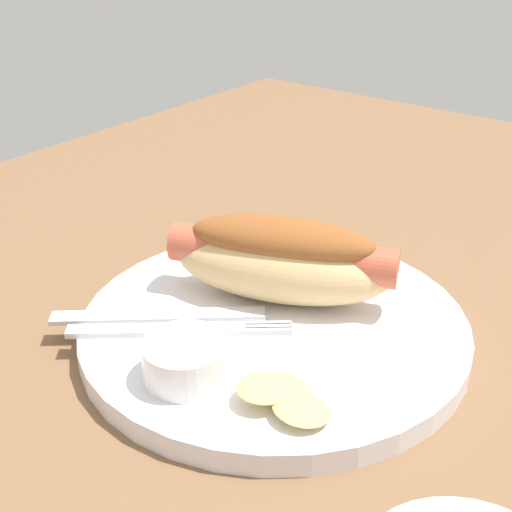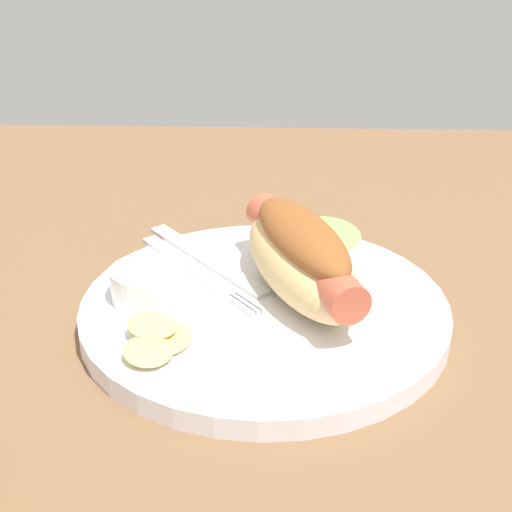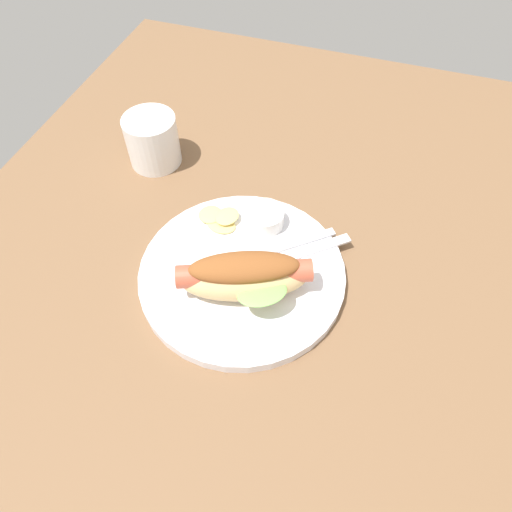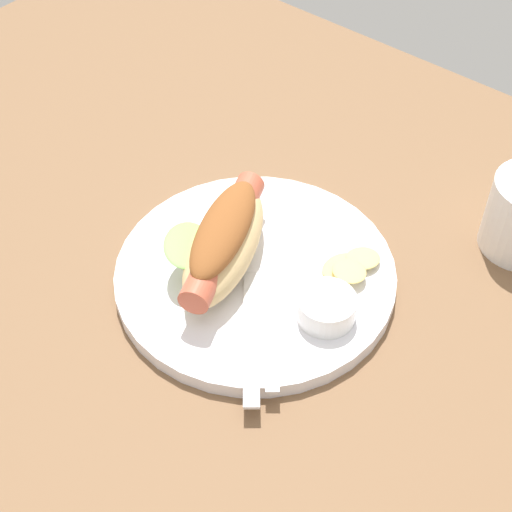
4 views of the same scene
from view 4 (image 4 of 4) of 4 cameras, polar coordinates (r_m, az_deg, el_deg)
name	(u,v)px [view 4 (image 4 of 4)]	position (r cm, az deg, el deg)	size (l,w,h in cm)	color
ground_plane	(238,289)	(76.01, -1.34, -2.42)	(120.00, 90.00, 1.80)	brown
plate	(255,275)	(74.92, -0.05, -1.39)	(26.98, 26.98, 1.60)	white
hot_dog	(225,239)	(72.60, -2.28, 1.23)	(11.37, 16.76, 6.22)	#DBB77A
sauce_ramekin	(327,308)	(69.92, 5.20, -3.80)	(5.34, 5.34, 2.47)	white
fork	(271,324)	(69.81, 1.13, -5.02)	(10.61, 12.51, 0.40)	silver
knife	(251,335)	(69.04, -0.36, -5.85)	(14.90, 1.40, 0.36)	silver
chips_pile	(351,265)	(74.46, 6.96, -0.69)	(5.28, 6.41, 1.34)	#E5CB6E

